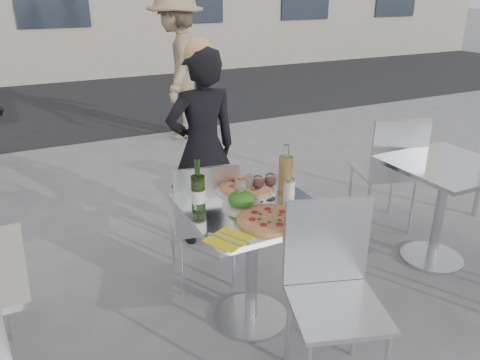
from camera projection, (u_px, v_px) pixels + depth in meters
name	position (u px, v px, depth m)	size (l,w,h in m)	color
ground	(251.00, 318.00, 2.83)	(80.00, 80.00, 0.00)	slate
street_asphalt	(79.00, 101.00, 8.20)	(24.00, 5.00, 0.00)	black
main_table	(252.00, 240.00, 2.62)	(0.72, 0.72, 0.75)	#B7BABF
side_table_right	(443.00, 192.00, 3.24)	(0.72, 0.72, 0.75)	#B7BABF
chair_far	(204.00, 215.00, 2.95)	(0.46, 0.47, 0.88)	silver
chair_near	(332.00, 281.00, 2.23)	(0.54, 0.55, 0.93)	silver
side_chair_rfar	(390.00, 165.00, 3.64)	(0.56, 0.56, 0.96)	silver
woman_diner	(202.00, 149.00, 3.46)	(0.54, 0.36, 1.49)	black
pedestrian_b	(178.00, 66.00, 5.94)	(1.20, 0.69, 1.85)	#907A5D
pizza_near	(270.00, 219.00, 2.38)	(0.33, 0.33, 0.02)	tan
pizza_far	(247.00, 187.00, 2.74)	(0.36, 0.36, 0.03)	white
salad_plate	(242.00, 200.00, 2.53)	(0.22, 0.22, 0.09)	white
wine_bottle	(198.00, 192.00, 2.44)	(0.07, 0.07, 0.29)	#355821
carafe	(286.00, 174.00, 2.67)	(0.08, 0.08, 0.29)	tan
sugar_shaker	(289.00, 187.00, 2.65)	(0.06, 0.06, 0.11)	white
wineglass_white_a	(240.00, 187.00, 2.51)	(0.07, 0.07, 0.16)	white
wineglass_white_b	(250.00, 182.00, 2.57)	(0.07, 0.07, 0.16)	white
wineglass_red_a	(258.00, 183.00, 2.56)	(0.07, 0.07, 0.16)	white
wineglass_red_b	(270.00, 181.00, 2.59)	(0.07, 0.07, 0.16)	white
napkin_left	(228.00, 239.00, 2.20)	(0.24, 0.24, 0.01)	yellow
napkin_right	(316.00, 212.00, 2.47)	(0.23, 0.23, 0.01)	yellow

